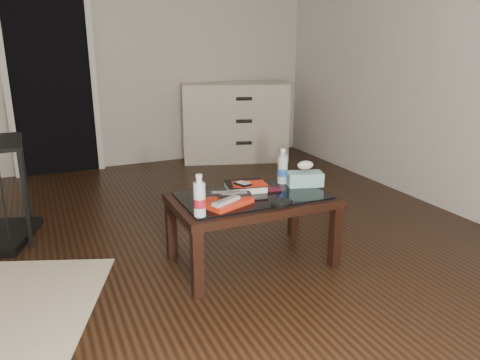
% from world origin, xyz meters
% --- Properties ---
extents(ground, '(5.00, 5.00, 0.00)m').
position_xyz_m(ground, '(0.00, 0.00, 0.00)').
color(ground, black).
rests_on(ground, ground).
extents(doorway, '(0.90, 0.08, 2.07)m').
position_xyz_m(doorway, '(-0.40, 2.47, 1.02)').
color(doorway, black).
rests_on(doorway, ground).
extents(coffee_table, '(1.00, 0.60, 0.46)m').
position_xyz_m(coffee_table, '(0.59, -0.27, 0.40)').
color(coffee_table, black).
rests_on(coffee_table, ground).
extents(dresser, '(1.29, 0.84, 0.90)m').
position_xyz_m(dresser, '(1.55, 2.23, 0.45)').
color(dresser, beige).
rests_on(dresser, ground).
extents(magazines, '(0.34, 0.30, 0.03)m').
position_xyz_m(magazines, '(0.37, -0.36, 0.48)').
color(magazines, red).
rests_on(magazines, coffee_table).
extents(remote_silver, '(0.20, 0.14, 0.02)m').
position_xyz_m(remote_silver, '(0.35, -0.42, 0.50)').
color(remote_silver, '#B6B6BB').
rests_on(remote_silver, magazines).
extents(remote_black_front, '(0.21, 0.08, 0.02)m').
position_xyz_m(remote_black_front, '(0.44, -0.33, 0.50)').
color(remote_black_front, black).
rests_on(remote_black_front, magazines).
extents(remote_black_back, '(0.21, 0.11, 0.02)m').
position_xyz_m(remote_black_back, '(0.39, -0.29, 0.50)').
color(remote_black_back, black).
rests_on(remote_black_back, magazines).
extents(textbook, '(0.28, 0.24, 0.05)m').
position_xyz_m(textbook, '(0.59, -0.17, 0.48)').
color(textbook, black).
rests_on(textbook, coffee_table).
extents(dvd_mailers, '(0.22, 0.18, 0.01)m').
position_xyz_m(dvd_mailers, '(0.59, -0.19, 0.51)').
color(dvd_mailers, red).
rests_on(dvd_mailers, textbook).
extents(ipod, '(0.09, 0.12, 0.02)m').
position_xyz_m(ipod, '(0.55, -0.21, 0.52)').
color(ipod, black).
rests_on(ipod, dvd_mailers).
extents(flip_phone, '(0.10, 0.06, 0.02)m').
position_xyz_m(flip_phone, '(0.75, -0.25, 0.47)').
color(flip_phone, black).
rests_on(flip_phone, coffee_table).
extents(wallet, '(0.14, 0.11, 0.02)m').
position_xyz_m(wallet, '(0.67, -0.50, 0.47)').
color(wallet, black).
rests_on(wallet, coffee_table).
extents(water_bottle_left, '(0.08, 0.08, 0.24)m').
position_xyz_m(water_bottle_left, '(0.17, -0.48, 0.58)').
color(water_bottle_left, silver).
rests_on(water_bottle_left, coffee_table).
extents(water_bottle_right, '(0.08, 0.08, 0.24)m').
position_xyz_m(water_bottle_right, '(0.88, -0.13, 0.58)').
color(water_bottle_right, '#B6BFC1').
rests_on(water_bottle_right, coffee_table).
extents(tissue_box, '(0.25, 0.18, 0.09)m').
position_xyz_m(tissue_box, '(0.99, -0.24, 0.51)').
color(tissue_box, teal).
rests_on(tissue_box, coffee_table).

